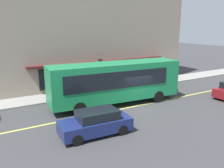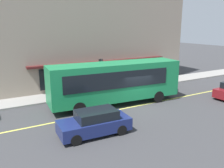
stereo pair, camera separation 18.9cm
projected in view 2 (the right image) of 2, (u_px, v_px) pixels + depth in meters
The scene contains 8 objects.
ground at pixel (137, 106), 19.14m from camera, with size 120.00×120.00×0.00m, color #38383A.
sidewalk at pixel (106, 89), 23.82m from camera, with size 80.00×2.64×0.15m, color gray.
lane_centre_stripe at pixel (137, 106), 19.14m from camera, with size 36.00×0.16×0.01m, color #D8D14C.
storefront_building at pixel (82, 27), 28.22m from camera, with size 22.03×11.57×12.59m.
bus at pixel (116, 81), 19.17m from camera, with size 11.29×3.36×3.50m.
traffic_light at pixel (101, 67), 22.30m from camera, with size 0.30×0.52×3.20m.
car_navy at pixel (95, 123), 13.97m from camera, with size 4.39×2.04×1.52m.
pedestrian_waiting at pixel (54, 87), 20.22m from camera, with size 0.34×0.34×1.83m.
Camera 2 is at (-10.73, -14.77, 6.38)m, focal length 37.27 mm.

